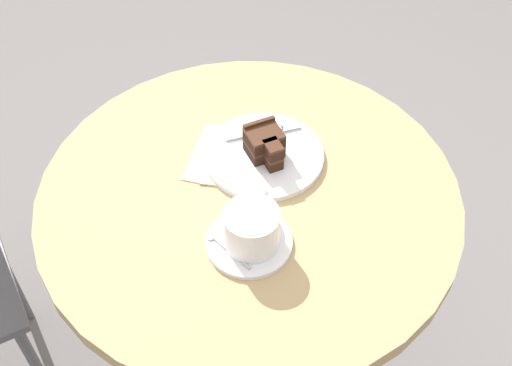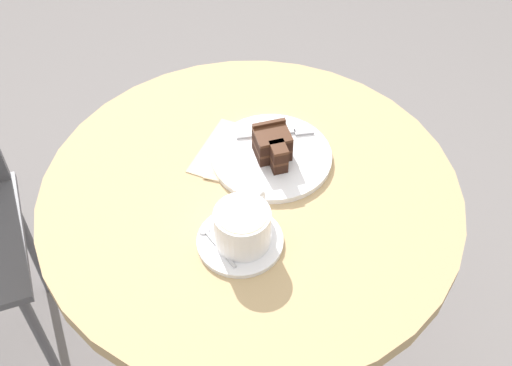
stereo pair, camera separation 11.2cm
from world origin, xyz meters
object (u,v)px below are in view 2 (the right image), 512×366
Objects in this scene: teaspoon at (213,240)px; cake_plate at (270,156)px; coffee_cup at (243,226)px; napkin at (246,157)px; cake_slice at (273,145)px; saucer at (240,241)px; fork at (285,132)px.

teaspoon is 0.23m from cake_plate.
coffee_cup is 0.06m from teaspoon.
cake_plate is at bearing -66.06° from napkin.
cake_slice is at bearing -63.03° from teaspoon.
coffee_cup is at bearing -153.88° from napkin.
cake_plate is at bearing -61.19° from teaspoon.
saucer is 1.60× the size of cake_slice.
cake_slice is 0.70× the size of fork.
cake_slice is at bearing -106.89° from cake_plate.
coffee_cup reaches higher than napkin.
teaspoon is 1.02× the size of cake_slice.
cake_slice is 0.07m from fork.
teaspoon is at bearing 120.52° from coffee_cup.
saucer is 1.11× the size of fork.
cake_plate is at bearing 13.39° from coffee_cup.
saucer is at bearing -116.34° from fork.
coffee_cup is at bearing -168.46° from cake_slice.
cake_plate is 2.49× the size of cake_slice.
cake_plate is 1.73× the size of fork.
napkin is (-0.02, 0.04, -0.00)m from cake_plate.
napkin is at bearing 108.43° from cake_slice.
fork is (0.29, 0.00, 0.00)m from teaspoon.
saucer is at bearing -120.59° from teaspoon.
cake_slice is at bearing -119.33° from fork.
cake_plate is (0.20, 0.04, 0.00)m from saucer.
cake_slice reaches higher than cake_plate.
teaspoon reaches higher than cake_plate.
teaspoon is at bearing -167.57° from napkin.
coffee_cup is at bearing -115.20° from fork.
fork is at bearing -61.49° from teaspoon.
coffee_cup reaches higher than teaspoon.
cake_slice is 0.48× the size of napkin.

